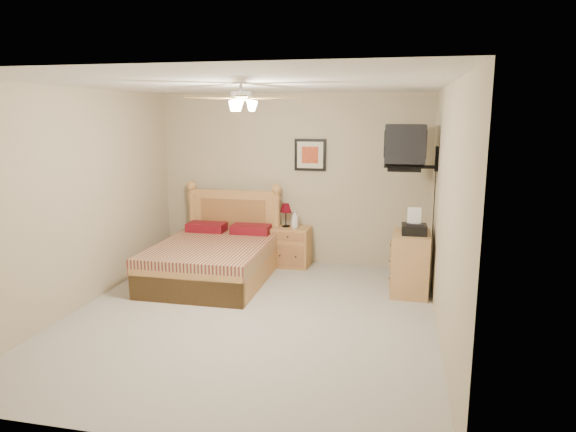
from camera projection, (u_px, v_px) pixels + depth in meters
name	position (u px, v px, depth m)	size (l,w,h in m)	color
floor	(250.00, 317.00, 5.67)	(4.50, 4.50, 0.00)	#A5A095
ceiling	(247.00, 84.00, 5.18)	(4.00, 4.50, 0.04)	white
wall_back	(292.00, 180.00, 7.58)	(4.00, 0.04, 2.50)	tan
wall_front	(147.00, 267.00, 3.27)	(4.00, 0.04, 2.50)	tan
wall_left	(80.00, 199.00, 5.85)	(0.04, 4.50, 2.50)	tan
wall_right	(445.00, 214.00, 5.01)	(0.04, 4.50, 2.50)	tan
bed	(212.00, 236.00, 6.80)	(1.43, 1.87, 1.21)	#B5754C
nightstand	(291.00, 247.00, 7.53)	(0.53, 0.40, 0.58)	#A26B41
table_lamp	(286.00, 215.00, 7.50)	(0.19, 0.19, 0.35)	#56030F
lotion_bottle	(295.00, 219.00, 7.40)	(0.10, 0.10, 0.26)	white
framed_picture	(310.00, 155.00, 7.43)	(0.46, 0.04, 0.46)	black
dresser	(411.00, 263.00, 6.37)	(0.45, 0.65, 0.77)	#A8804B
fax_machine	(415.00, 222.00, 6.22)	(0.30, 0.31, 0.31)	black
magazine_lower	(407.00, 228.00, 6.51)	(0.19, 0.25, 0.02)	#ADA08E
magazine_upper	(407.00, 227.00, 6.51)	(0.18, 0.25, 0.02)	tan
wall_tv	(418.00, 147.00, 6.23)	(0.56, 0.46, 0.58)	black
ceiling_fan	(241.00, 98.00, 5.02)	(1.14, 1.14, 0.28)	silver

